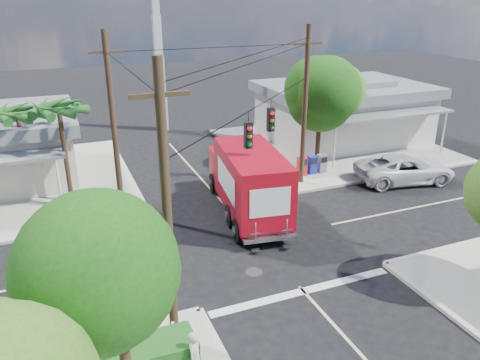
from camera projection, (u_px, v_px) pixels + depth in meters
ground at (257, 240)px, 21.32m from camera, size 120.00×120.00×0.00m
sidewalk_ne at (331, 145)px, 34.48m from camera, size 14.12×14.12×0.14m
sidewalk_nw at (6, 188)px, 26.81m from camera, size 14.12×14.12×0.14m
road_markings at (271, 255)px, 20.05m from camera, size 32.00×32.00×0.01m
building_ne at (343, 110)px, 35.15m from camera, size 11.80×10.20×4.50m
radio_tower at (159, 60)px, 36.60m from camera, size 0.80×0.80×17.00m
tree_sw_front at (117, 278)px, 10.77m from camera, size 3.88×3.78×6.03m
tree_ne_front at (321, 96)px, 27.91m from camera, size 4.21×4.14×6.66m
tree_ne_back at (337, 96)px, 30.93m from camera, size 3.77×3.66×5.82m
palm_nw_front at (59, 110)px, 23.26m from camera, size 3.01×3.08×5.59m
palm_nw_back at (17, 115)px, 23.98m from camera, size 3.01×3.08×5.19m
utility_poles at (210, 136)px, 20.41m from camera, size 12.00×10.68×9.00m
picket_fence at (90, 356)px, 13.50m from camera, size 5.94×0.06×1.00m
vending_boxes at (312, 165)px, 28.68m from camera, size 1.90×0.50×1.10m
delivery_truck at (248, 181)px, 23.26m from camera, size 3.59×8.37×3.51m
parked_car at (405, 169)px, 27.67m from camera, size 6.22×3.76×1.62m
pedestrian at (195, 356)px, 13.15m from camera, size 0.68×0.68×1.59m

